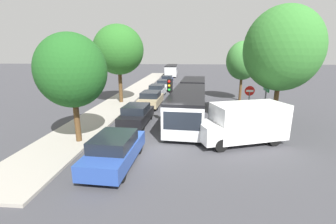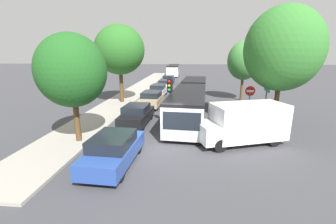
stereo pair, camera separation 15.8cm
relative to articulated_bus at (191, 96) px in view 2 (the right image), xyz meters
The scene contains 18 objects.
ground_plane 8.89m from the articulated_bus, 102.08° to the right, with size 200.00×200.00×0.00m, color #3D3D42.
kerb_strip_left 14.64m from the articulated_bus, 120.87° to the left, with size 3.20×52.21×0.14m, color #9E998E.
articulated_bus is the anchor object (origin of this frame).
city_bus_rear 33.83m from the articulated_bus, 96.39° to the left, with size 2.70×11.33×2.43m.
queued_car_blue 11.00m from the articulated_bus, 109.63° to the right, with size 2.05×4.38×1.49m.
queued_car_black 5.76m from the articulated_bus, 134.48° to the right, with size 1.99×4.26×1.45m.
queued_car_tan 4.19m from the articulated_bus, 156.90° to the left, with size 2.06×4.40×1.50m.
queued_car_silver 8.23m from the articulated_bus, 118.48° to the left, with size 1.95×4.17×1.42m.
queued_car_white 13.13m from the articulated_bus, 106.05° to the left, with size 1.89×4.03×1.37m.
queued_car_navy 19.22m from the articulated_bus, 100.87° to the left, with size 1.91×4.08×1.39m.
white_van 7.69m from the articulated_bus, 67.63° to the right, with size 5.36×3.43×2.31m.
traffic_light 4.96m from the articulated_bus, 108.73° to the right, with size 0.38×0.40×3.40m.
no_entry_sign 5.36m from the articulated_bus, 39.86° to the right, with size 0.70×0.08×2.82m.
direction_sign_post 6.40m from the articulated_bus, 34.26° to the right, with size 0.18×1.40×3.60m.
tree_left_near 10.61m from the articulated_bus, 130.18° to the right, with size 3.72×3.72×6.15m.
tree_left_mid 8.71m from the articulated_bus, 157.85° to the left, with size 4.95×4.95×7.84m.
tree_right_near 7.95m from the articulated_bus, 33.38° to the right, with size 4.96×4.96×8.08m.
tree_right_mid 8.30m from the articulated_bus, 44.08° to the left, with size 3.47×3.47×6.37m.
Camera 2 is at (1.49, -11.09, 5.06)m, focal length 24.00 mm.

